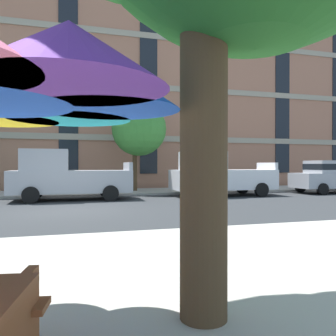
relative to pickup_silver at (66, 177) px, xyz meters
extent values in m
plane|color=#2D3033|center=(0.06, -3.70, -1.03)|extent=(120.00, 120.00, 0.00)
cube|color=#B2ADA3|center=(0.06, 3.10, -0.97)|extent=(56.00, 3.60, 0.12)
cube|color=#A87056|center=(0.06, 11.30, 5.37)|extent=(43.23, 12.00, 12.80)
cube|color=#9E937F|center=(0.06, 5.26, 2.17)|extent=(42.37, 0.08, 0.36)
cube|color=#9E937F|center=(0.06, 5.26, 5.37)|extent=(42.37, 0.08, 0.36)
cube|color=#9E937F|center=(0.06, 5.26, 8.57)|extent=(42.37, 0.08, 0.36)
cube|color=black|center=(0.06, 5.27, 5.77)|extent=(1.10, 0.06, 11.60)
cube|color=black|center=(4.87, 5.27, 5.77)|extent=(1.10, 0.06, 11.60)
cube|color=black|center=(9.67, 5.27, 5.77)|extent=(1.10, 0.06, 11.60)
cube|color=black|center=(14.47, 5.27, 5.77)|extent=(1.10, 0.06, 11.60)
cube|color=#A8AAB2|center=(0.24, 0.00, -0.21)|extent=(5.10, 1.90, 0.96)
cube|color=#A8AAB2|center=(-0.86, 0.00, 0.72)|extent=(1.90, 1.75, 0.90)
cube|color=#A8AAB2|center=(2.71, 0.00, 0.45)|extent=(0.16, 1.75, 0.36)
cylinder|color=black|center=(1.82, 0.95, -0.69)|extent=(0.68, 0.22, 0.68)
cylinder|color=black|center=(1.82, -0.95, -0.69)|extent=(0.68, 0.22, 0.68)
cylinder|color=black|center=(-1.34, 0.95, -0.69)|extent=(0.68, 0.22, 0.68)
cylinder|color=black|center=(-1.34, -0.95, -0.69)|extent=(0.68, 0.22, 0.68)
cube|color=silver|center=(7.46, 0.00, -0.21)|extent=(5.10, 1.90, 0.96)
cube|color=silver|center=(6.36, 0.00, 0.72)|extent=(1.90, 1.75, 0.90)
cube|color=silver|center=(9.93, 0.00, 0.45)|extent=(0.16, 1.75, 0.36)
cylinder|color=black|center=(9.04, 0.95, -0.69)|extent=(0.68, 0.22, 0.68)
cylinder|color=black|center=(9.04, -0.95, -0.69)|extent=(0.68, 0.22, 0.68)
cylinder|color=black|center=(5.88, 0.95, -0.69)|extent=(0.68, 0.22, 0.68)
cylinder|color=black|center=(5.88, -0.95, -0.69)|extent=(0.68, 0.22, 0.68)
cube|color=#A8AAB2|center=(14.00, 0.00, -0.33)|extent=(4.40, 1.76, 0.80)
cube|color=#A8AAB2|center=(13.85, 0.00, 0.41)|extent=(2.30, 1.55, 0.68)
cube|color=black|center=(13.85, 0.00, 0.41)|extent=(2.32, 1.57, 0.32)
cylinder|color=black|center=(12.64, 0.88, -0.73)|extent=(0.60, 0.22, 0.60)
cylinder|color=black|center=(12.64, -0.88, -0.73)|extent=(0.60, 0.22, 0.60)
cylinder|color=#4C3823|center=(3.59, 3.07, 0.26)|extent=(0.26, 0.26, 2.58)
sphere|color=#387F33|center=(3.79, 2.88, 2.50)|extent=(2.99, 2.99, 2.99)
sphere|color=#387F33|center=(3.90, 3.06, 2.73)|extent=(2.19, 2.19, 2.19)
cone|color=blue|center=(0.50, -12.70, 1.15)|extent=(1.16, 1.16, 0.40)
cone|color=#199EB2|center=(0.21, -12.01, 1.15)|extent=(1.16, 1.16, 0.40)
cone|color=#662D9E|center=(0.21, -13.39, 1.15)|extent=(1.16, 1.16, 0.40)
cylinder|color=#4C3823|center=(1.40, -12.50, 0.59)|extent=(0.44, 0.44, 3.24)
camera|label=1|loc=(0.23, -15.42, 0.51)|focal=36.26mm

